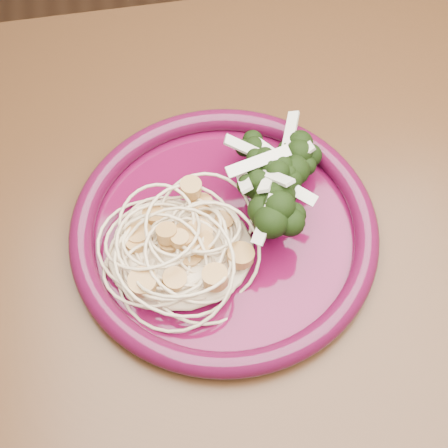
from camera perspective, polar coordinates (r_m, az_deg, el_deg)
name	(u,v)px	position (r m, az deg, el deg)	size (l,w,h in m)	color
dining_table	(183,331)	(0.67, -3.76, -9.73)	(1.20, 0.80, 0.75)	#472814
dinner_plate	(224,229)	(0.60, 0.00, -0.47)	(0.39, 0.39, 0.02)	#4B0724
spaghetti_pile	(181,248)	(0.57, -3.97, -2.17)	(0.14, 0.12, 0.03)	beige
scallop_cluster	(178,227)	(0.54, -4.19, -0.30)	(0.12, 0.12, 0.04)	#C28B42
broccoli_pile	(275,187)	(0.60, 4.68, 3.39)	(0.10, 0.16, 0.06)	black
onion_garnish	(278,165)	(0.57, 4.92, 5.37)	(0.07, 0.10, 0.06)	beige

